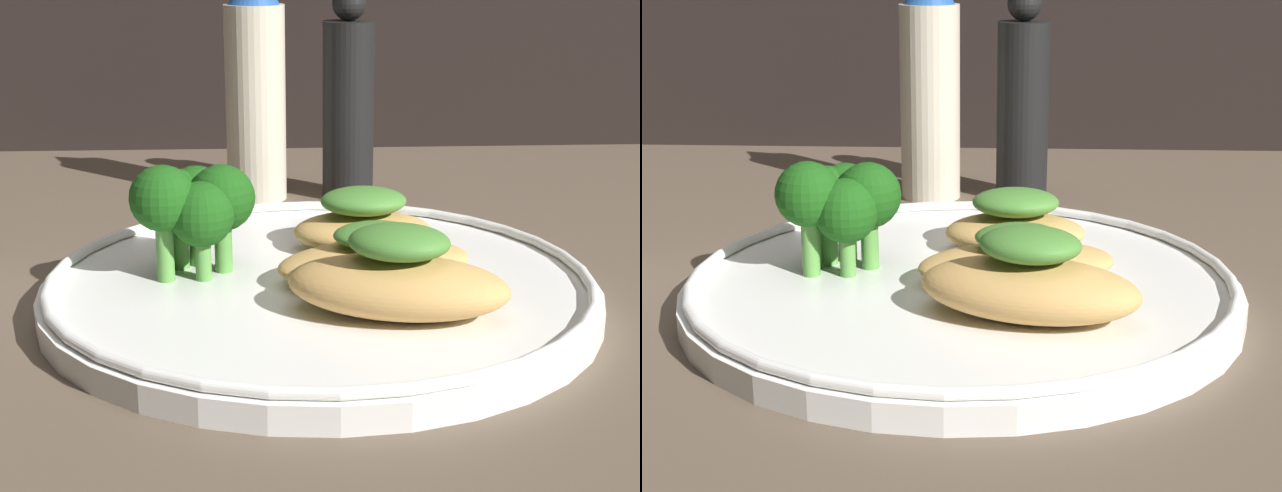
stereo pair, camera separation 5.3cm
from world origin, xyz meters
TOP-DOWN VIEW (x-y plane):
  - ground_plane at (0.00, 0.00)cm, footprint 180.00×180.00cm
  - plate at (0.00, 0.00)cm, footprint 30.55×30.55cm
  - grilled_meat_front at (3.60, -5.30)cm, footprint 12.24×8.43cm
  - grilled_meat_middle at (3.01, -0.11)cm, footprint 12.00×8.25cm
  - grilled_meat_back at (2.93, 5.70)cm, footprint 8.56×5.86cm
  - broccoli_bunch at (-6.99, 1.73)cm, footprint 6.80×6.49cm
  - sauce_bottle at (-3.60, 23.47)cm, footprint 4.57×4.57cm
  - pepper_grinder at (3.48, 23.47)cm, footprint 3.95×3.95cm

SIDE VIEW (x-z plane):
  - ground_plane at x=0.00cm, z-range -1.00..0.00cm
  - plate at x=0.00cm, z-range -0.01..1.99cm
  - grilled_meat_middle at x=3.01cm, z-range 1.02..4.23cm
  - grilled_meat_back at x=2.93cm, z-range 1.07..4.85cm
  - grilled_meat_front at x=3.60cm, z-range 0.92..5.57cm
  - broccoli_bunch at x=-6.99cm, z-range 2.17..8.67cm
  - pepper_grinder at x=3.48cm, z-range -0.69..15.39cm
  - sauce_bottle at x=-3.60cm, z-range -0.39..17.60cm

